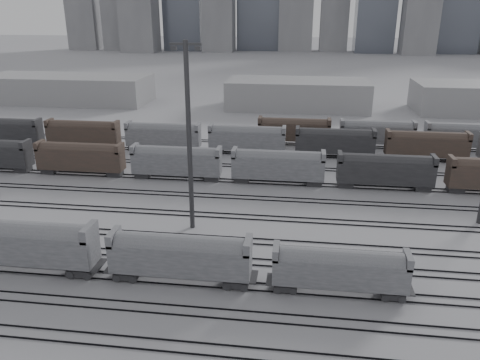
# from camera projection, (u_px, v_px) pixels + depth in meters

# --- Properties ---
(ground) EXTENTS (900.00, 900.00, 0.00)m
(ground) POSITION_uv_depth(u_px,v_px,m) (183.00, 287.00, 48.49)
(ground) COLOR #ABAAAF
(ground) RESTS_ON ground
(tracks) EXTENTS (220.00, 71.50, 0.16)m
(tracks) POSITION_uv_depth(u_px,v_px,m) (214.00, 216.00, 64.74)
(tracks) COLOR black
(tracks) RESTS_ON ground
(hopper_car_a) EXTENTS (16.03, 3.19, 5.73)m
(hopper_car_a) POSITION_uv_depth(u_px,v_px,m) (23.00, 242.00, 50.40)
(hopper_car_a) COLOR #242427
(hopper_car_a) RESTS_ON ground
(hopper_car_b) EXTENTS (14.81, 2.94, 5.30)m
(hopper_car_b) POSITION_uv_depth(u_px,v_px,m) (180.00, 254.00, 48.34)
(hopper_car_b) COLOR #242427
(hopper_car_b) RESTS_ON ground
(hopper_car_c) EXTENTS (13.39, 2.66, 4.79)m
(hopper_car_c) POSITION_uv_depth(u_px,v_px,m) (340.00, 268.00, 46.43)
(hopper_car_c) COLOR #242427
(hopper_car_c) RESTS_ON ground
(light_mast_c) EXTENTS (3.81, 0.61, 23.81)m
(light_mast_c) POSITION_uv_depth(u_px,v_px,m) (189.00, 134.00, 57.38)
(light_mast_c) COLOR #373739
(light_mast_c) RESTS_ON ground
(bg_string_near) EXTENTS (151.00, 3.00, 5.60)m
(bg_string_near) POSITION_uv_depth(u_px,v_px,m) (278.00, 167.00, 76.30)
(bg_string_near) COLOR gray
(bg_string_near) RESTS_ON ground
(bg_string_mid) EXTENTS (151.00, 3.00, 5.60)m
(bg_string_mid) POSITION_uv_depth(u_px,v_px,m) (335.00, 143.00, 89.94)
(bg_string_mid) COLOR #242427
(bg_string_mid) RESTS_ON ground
(bg_string_far) EXTENTS (66.00, 3.00, 5.60)m
(bg_string_far) POSITION_uv_depth(u_px,v_px,m) (420.00, 136.00, 95.20)
(bg_string_far) COLOR #4A382F
(bg_string_far) RESTS_ON ground
(warehouse_left) EXTENTS (50.00, 18.00, 8.00)m
(warehouse_left) POSITION_uv_depth(u_px,v_px,m) (67.00, 89.00, 142.92)
(warehouse_left) COLOR #949496
(warehouse_left) RESTS_ON ground
(warehouse_mid) EXTENTS (40.00, 18.00, 8.00)m
(warehouse_mid) POSITION_uv_depth(u_px,v_px,m) (297.00, 94.00, 134.23)
(warehouse_mid) COLOR #949496
(warehouse_mid) RESTS_ON ground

